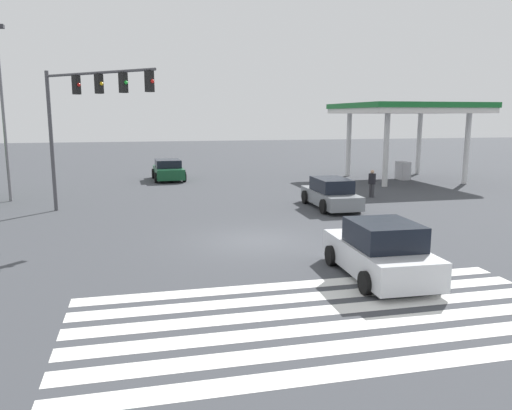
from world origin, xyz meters
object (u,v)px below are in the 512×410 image
(car_0, at_px, (331,194))
(street_light_pole_a, at_px, (2,100))
(car_4, at_px, (168,170))
(car_5, at_px, (380,252))
(traffic_signal_mast, at_px, (85,105))
(pedestrian, at_px, (372,182))

(car_0, bearing_deg, street_light_pole_a, 71.19)
(car_4, distance_m, car_5, 24.31)
(traffic_signal_mast, height_order, car_4, traffic_signal_mast)
(pedestrian, bearing_deg, car_5, 21.15)
(car_0, xyz_separation_m, pedestrian, (3.53, 2.59, 0.15))
(car_0, bearing_deg, traffic_signal_mast, 88.12)
(pedestrian, bearing_deg, car_0, -7.43)
(traffic_signal_mast, relative_size, car_5, 1.55)
(street_light_pole_a, bearing_deg, traffic_signal_mast, -48.51)
(traffic_signal_mast, distance_m, car_4, 14.00)
(pedestrian, relative_size, street_light_pole_a, 0.17)
(car_5, bearing_deg, car_0, -12.44)
(street_light_pole_a, bearing_deg, car_5, -50.58)
(traffic_signal_mast, distance_m, street_light_pole_a, 7.08)
(car_0, relative_size, pedestrian, 2.96)
(car_4, height_order, car_5, car_5)
(car_0, xyz_separation_m, car_5, (-2.70, -10.68, 0.04))
(pedestrian, bearing_deg, street_light_pole_a, -53.11)
(pedestrian, height_order, street_light_pole_a, street_light_pole_a)
(car_4, distance_m, pedestrian, 15.18)
(car_4, bearing_deg, car_0, 26.95)
(traffic_signal_mast, relative_size, pedestrian, 4.25)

